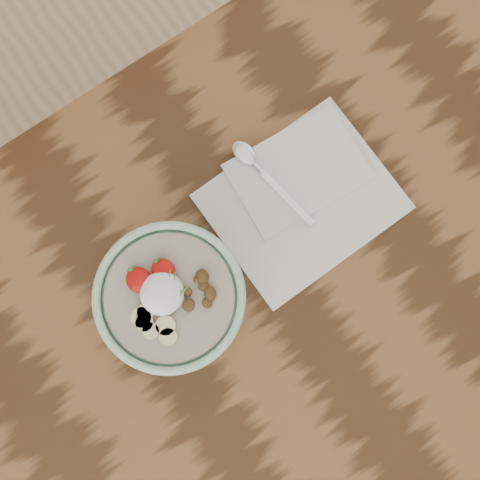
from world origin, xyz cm
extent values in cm
cube|color=#361F0D|center=(0.00, 0.00, 73.00)|extent=(160.00, 90.00, 4.00)
cylinder|color=#98CCA9|center=(-14.54, 8.60, 75.67)|extent=(9.33, 9.33, 1.33)
torus|color=#98CCA9|center=(-14.54, 8.60, 86.56)|extent=(21.23, 21.23, 1.22)
cylinder|color=#A49788|center=(-14.54, 8.60, 85.89)|extent=(18.00, 18.00, 1.11)
ellipsoid|color=white|center=(-14.98, 9.42, 87.61)|extent=(6.04, 6.04, 3.32)
ellipsoid|color=#9F0B07|center=(-13.16, 11.95, 87.34)|extent=(3.25, 3.57, 1.79)
cone|color=#286623|center=(-13.16, 13.42, 87.64)|extent=(1.40, 1.03, 1.52)
ellipsoid|color=#9F0B07|center=(-16.59, 12.80, 87.39)|extent=(3.44, 3.79, 1.89)
cone|color=#286623|center=(-16.59, 14.35, 87.69)|extent=(1.40, 1.03, 1.52)
cylinder|color=beige|center=(-17.00, 5.60, 86.85)|extent=(2.73, 2.73, 0.70)
cylinder|color=beige|center=(-19.15, 8.40, 86.85)|extent=(2.84, 2.84, 0.70)
cylinder|color=beige|center=(-17.58, 4.11, 86.85)|extent=(2.45, 2.45, 0.70)
cylinder|color=beige|center=(-18.27, 8.65, 86.85)|extent=(2.36, 2.36, 0.70)
cylinder|color=beige|center=(-19.16, 7.55, 86.85)|extent=(2.46, 2.46, 0.70)
cylinder|color=beige|center=(-19.05, 6.13, 86.85)|extent=(2.33, 2.33, 0.70)
ellipsoid|color=#553A19|center=(-9.87, 8.39, 86.94)|extent=(1.80, 1.70, 0.81)
ellipsoid|color=#553A19|center=(-12.03, 7.77, 86.94)|extent=(1.56, 1.64, 0.74)
ellipsoid|color=#553A19|center=(-9.51, 5.83, 87.19)|extent=(2.26, 2.54, 1.42)
ellipsoid|color=#553A19|center=(-9.76, 7.09, 87.02)|extent=(1.84, 1.54, 0.86)
ellipsoid|color=#553A19|center=(-9.14, 8.36, 87.16)|extent=(1.78, 2.04, 1.05)
ellipsoid|color=#553A19|center=(-10.64, 4.96, 87.00)|extent=(1.53, 1.69, 0.84)
ellipsoid|color=#553A19|center=(-12.88, 6.12, 87.12)|extent=(2.61, 2.60, 1.10)
cylinder|color=#4E8438|center=(-13.12, 7.92, 88.45)|extent=(1.60, 0.55, 0.24)
cylinder|color=#4E8438|center=(-14.25, 8.30, 88.45)|extent=(1.23, 0.24, 0.22)
cylinder|color=#4E8438|center=(-14.03, 8.59, 88.45)|extent=(0.29, 1.60, 0.24)
cylinder|color=#4E8438|center=(-15.95, 7.90, 88.45)|extent=(1.21, 0.85, 0.23)
cylinder|color=#4E8438|center=(-13.00, 10.18, 88.45)|extent=(0.87, 1.84, 0.25)
cylinder|color=#4E8438|center=(-14.54, 10.22, 88.45)|extent=(1.36, 0.43, 0.23)
cylinder|color=#4E8438|center=(-12.64, 10.98, 88.45)|extent=(1.10, 0.97, 0.22)
cylinder|color=#4E8438|center=(-12.32, 8.16, 88.45)|extent=(1.51, 0.33, 0.23)
cylinder|color=#4E8438|center=(-12.52, 7.84, 88.45)|extent=(1.19, 0.56, 0.22)
cylinder|color=#4E8438|center=(-16.54, 10.13, 88.45)|extent=(0.94, 1.18, 0.23)
cylinder|color=#4E8438|center=(-12.35, 10.14, 88.45)|extent=(1.00, 1.30, 0.23)
cylinder|color=#4E8438|center=(-16.94, 9.99, 88.45)|extent=(0.89, 1.28, 0.23)
cylinder|color=#4E8438|center=(-15.38, 10.45, 88.45)|extent=(0.65, 1.34, 0.23)
cylinder|color=#4E8438|center=(-14.43, 10.27, 88.45)|extent=(0.51, 1.41, 0.23)
cube|color=silver|center=(10.37, 10.51, 75.53)|extent=(28.18, 23.02, 1.06)
cube|color=silver|center=(12.49, 14.75, 76.38)|extent=(21.16, 15.30, 0.64)
cube|color=silver|center=(8.56, 12.11, 76.87)|extent=(2.77, 11.21, 0.34)
cylinder|color=silver|center=(7.48, 19.08, 77.04)|extent=(1.12, 2.99, 0.68)
ellipsoid|color=silver|center=(7.05, 21.84, 77.16)|extent=(3.62, 4.86, 0.93)
camera|label=1|loc=(-9.66, -1.57, 178.14)|focal=50.00mm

